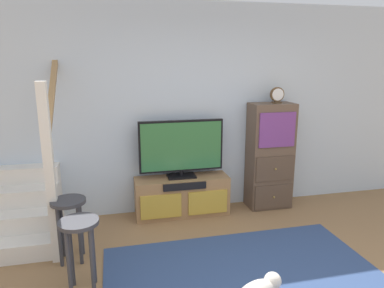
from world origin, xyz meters
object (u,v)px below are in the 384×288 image
(media_console, at_px, (182,196))
(bar_stool_near, at_px, (80,238))
(desk_clock, at_px, (277,95))
(side_cabinet, at_px, (270,156))
(television, at_px, (181,147))
(bar_stool_far, at_px, (69,215))

(media_console, bearing_deg, bar_stool_near, -130.77)
(desk_clock, bearing_deg, side_cabinet, 162.59)
(side_cabinet, bearing_deg, television, 179.36)
(media_console, height_order, bar_stool_near, bar_stool_near)
(television, xyz_separation_m, bar_stool_far, (-1.30, -0.84, -0.41))
(bar_stool_near, bearing_deg, bar_stool_far, 104.87)
(television, xyz_separation_m, bar_stool_near, (-1.16, -1.37, -0.40))
(television, relative_size, bar_stool_far, 1.65)
(media_console, distance_m, side_cabinet, 1.31)
(side_cabinet, distance_m, bar_stool_near, 2.75)
(television, height_order, bar_stool_far, television)
(side_cabinet, relative_size, desk_clock, 6.88)
(bar_stool_near, xyz_separation_m, bar_stool_far, (-0.14, 0.53, -0.01))
(side_cabinet, height_order, desk_clock, desk_clock)
(bar_stool_near, distance_m, bar_stool_far, 0.55)
(bar_stool_near, bearing_deg, desk_clock, 28.91)
(desk_clock, relative_size, bar_stool_near, 0.31)
(side_cabinet, bearing_deg, media_console, -179.53)
(side_cabinet, bearing_deg, desk_clock, -17.41)
(media_console, distance_m, television, 0.65)
(television, height_order, side_cabinet, side_cabinet)
(side_cabinet, relative_size, bar_stool_near, 2.15)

